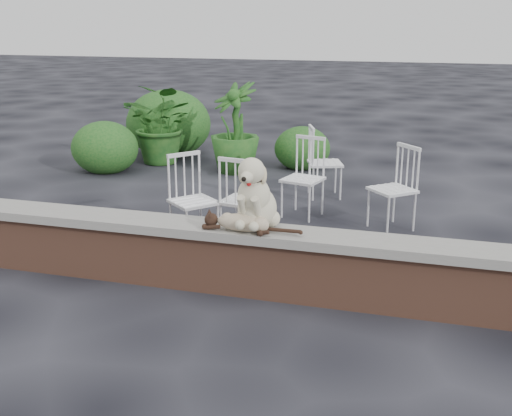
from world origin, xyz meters
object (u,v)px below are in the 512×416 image
(chair_e, at_px, (325,162))
(potted_plant_a, at_px, (163,124))
(chair_b, at_px, (303,178))
(potted_plant_b, at_px, (235,128))
(chair_a, at_px, (194,200))
(chair_c, at_px, (244,199))
(chair_d, at_px, (392,188))
(dog, at_px, (257,190))
(cat, at_px, (243,221))

(chair_e, relative_size, potted_plant_a, 0.73)
(chair_b, xyz_separation_m, potted_plant_b, (-1.47, 1.94, 0.21))
(chair_a, distance_m, chair_b, 1.52)
(potted_plant_a, bearing_deg, potted_plant_b, -11.10)
(chair_e, relative_size, chair_c, 1.00)
(chair_a, height_order, chair_d, same)
(chair_a, height_order, potted_plant_a, potted_plant_a)
(chair_a, distance_m, chair_c, 0.52)
(chair_e, distance_m, chair_c, 2.04)
(dog, relative_size, chair_a, 0.68)
(chair_a, bearing_deg, potted_plant_a, 68.70)
(chair_a, relative_size, chair_e, 1.00)
(potted_plant_b, bearing_deg, chair_a, -79.67)
(chair_b, bearing_deg, potted_plant_b, 141.76)
(chair_e, xyz_separation_m, chair_c, (-0.50, -1.98, 0.00))
(chair_c, distance_m, potted_plant_a, 4.02)
(chair_a, xyz_separation_m, potted_plant_b, (-0.58, 3.17, 0.21))
(chair_a, bearing_deg, dog, -94.97)
(chair_d, relative_size, chair_e, 1.00)
(cat, xyz_separation_m, chair_b, (0.01, 2.34, -0.19))
(dog, distance_m, potted_plant_b, 4.41)
(dog, xyz_separation_m, cat, (-0.08, -0.15, -0.23))
(chair_d, bearing_deg, dog, -68.44)
(chair_e, bearing_deg, chair_b, 153.88)
(potted_plant_a, bearing_deg, chair_e, -23.84)
(dog, relative_size, potted_plant_b, 0.47)
(dog, bearing_deg, potted_plant_b, 114.87)
(chair_a, distance_m, chair_d, 2.21)
(chair_c, bearing_deg, dog, 121.79)
(dog, height_order, potted_plant_a, potted_plant_a)
(chair_d, xyz_separation_m, potted_plant_b, (-2.52, 2.12, 0.21))
(cat, xyz_separation_m, chair_a, (-0.88, 1.11, -0.19))
(chair_d, bearing_deg, cat, -68.58)
(dog, distance_m, chair_e, 3.15)
(chair_e, distance_m, chair_b, 0.93)
(cat, relative_size, potted_plant_b, 0.73)
(cat, bearing_deg, potted_plant_b, 113.25)
(dog, relative_size, chair_d, 0.68)
(cat, height_order, potted_plant_b, potted_plant_b)
(dog, xyz_separation_m, chair_b, (-0.07, 2.19, -0.43))
(dog, xyz_separation_m, potted_plant_b, (-1.54, 4.13, -0.22))
(chair_e, xyz_separation_m, potted_plant_b, (-1.57, 1.01, 0.21))
(chair_e, bearing_deg, chair_c, 145.93)
(cat, distance_m, chair_e, 3.27)
(potted_plant_a, bearing_deg, dog, -57.12)
(chair_a, xyz_separation_m, chair_e, (0.99, 2.16, 0.00))
(chair_e, bearing_deg, chair_a, 135.50)
(potted_plant_b, bearing_deg, chair_e, -32.81)
(chair_e, distance_m, potted_plant_b, 1.88)
(chair_c, bearing_deg, chair_b, -101.41)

